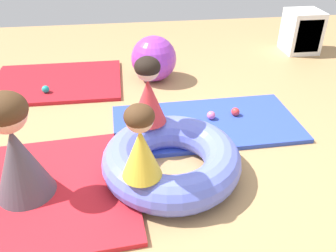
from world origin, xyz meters
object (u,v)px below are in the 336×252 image
inflatable_cushion (171,160)px  play_ball_teal (46,89)px  child_in_red (148,91)px  play_ball_red (235,112)px  play_ball_pink (211,115)px  exercise_ball_large (154,59)px  child_in_yellow (141,143)px  adult_seated (15,148)px  storage_cube (302,32)px

inflatable_cushion → play_ball_teal: size_ratio=13.07×
child_in_red → play_ball_red: bearing=-138.3°
child_in_red → play_ball_teal: (-1.03, 1.11, -0.47)m
play_ball_pink → exercise_ball_large: (-0.44, 1.04, 0.18)m
child_in_red → exercise_ball_large: bearing=-79.0°
child_in_yellow → adult_seated: adult_seated is taller
child_in_red → play_ball_red: child_in_red is taller
play_ball_pink → play_ball_red: bearing=8.0°
child_in_red → play_ball_teal: child_in_red is taller
child_in_red → play_ball_teal: size_ratio=6.83×
inflatable_cushion → storage_cube: size_ratio=1.88×
exercise_ball_large → storage_cube: storage_cube is taller
child_in_yellow → play_ball_teal: size_ratio=6.44×
child_in_red → play_ball_red: 1.05m
child_in_red → storage_cube: size_ratio=0.98×
play_ball_pink → storage_cube: 2.39m
adult_seated → exercise_ball_large: (1.09, 1.84, -0.16)m
storage_cube → play_ball_pink: bearing=-134.7°
child_in_yellow → play_ball_pink: bearing=-108.1°
inflatable_cushion → play_ball_red: bearing=45.4°
inflatable_cushion → play_ball_red: 1.04m
exercise_ball_large → storage_cube: bearing=17.2°
inflatable_cushion → play_ball_teal: inflatable_cushion is taller
play_ball_pink → play_ball_red: 0.25m
play_ball_red → exercise_ball_large: size_ratio=0.16×
child_in_yellow → adult_seated: bearing=3.6°
play_ball_red → storage_cube: (1.43, 1.66, 0.20)m
inflatable_cushion → child_in_red: 0.56m
child_in_red → exercise_ball_large: size_ratio=1.05×
adult_seated → play_ball_pink: (1.53, 0.80, -0.34)m
play_ball_red → storage_cube: 2.20m
child_in_red → play_ball_pink: 0.84m
play_ball_pink → play_ball_teal: size_ratio=0.99×
child_in_yellow → exercise_ball_large: bearing=-80.2°
child_in_yellow → adult_seated: 0.85m
exercise_ball_large → child_in_red: bearing=-97.1°
child_in_red → inflatable_cushion: bearing=128.6°
exercise_ball_large → inflatable_cushion: bearing=-91.3°
exercise_ball_large → storage_cube: size_ratio=0.93×
child_in_red → child_in_yellow: size_ratio=1.06×
inflatable_cushion → play_ball_teal: 1.88m
play_ball_pink → play_ball_red: play_ball_red is taller
storage_cube → play_ball_red: bearing=-130.7°
child_in_yellow → play_ball_pink: child_in_yellow is taller
inflatable_cushion → exercise_ball_large: 1.74m
play_ball_teal → play_ball_red: bearing=-21.3°
inflatable_cushion → exercise_ball_large: bearing=88.7°
play_ball_pink → storage_cube: size_ratio=0.14×
play_ball_teal → storage_cube: storage_cube is taller
inflatable_cushion → play_ball_red: inflatable_cushion is taller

